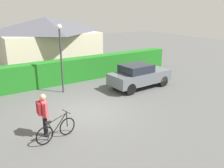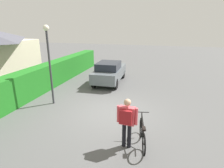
{
  "view_description": "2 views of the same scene",
  "coord_description": "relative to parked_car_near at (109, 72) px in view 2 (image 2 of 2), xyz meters",
  "views": [
    {
      "loc": [
        -4.81,
        -9.48,
        4.76
      ],
      "look_at": [
        1.59,
        0.18,
        1.07
      ],
      "focal_mm": 38.64,
      "sensor_mm": 36.0,
      "label": 1
    },
    {
      "loc": [
        -7.6,
        -2.1,
        3.91
      ],
      "look_at": [
        0.14,
        0.07,
        1.33
      ],
      "focal_mm": 29.87,
      "sensor_mm": 36.0,
      "label": 2
    }
  ],
  "objects": [
    {
      "name": "person_rider",
      "position": [
        -6.82,
        -2.59,
        0.27
      ],
      "size": [
        0.37,
        0.68,
        1.72
      ],
      "color": "black",
      "rests_on": "ground"
    },
    {
      "name": "bicycle",
      "position": [
        -6.53,
        -3.08,
        -0.39
      ],
      "size": [
        1.67,
        0.56,
        0.99
      ],
      "color": "black",
      "rests_on": "ground"
    },
    {
      "name": "hedge_row",
      "position": [
        -4.43,
        3.52,
        -0.01
      ],
      "size": [
        18.8,
        0.9,
        1.53
      ],
      "primitive_type": "cube",
      "color": "#1E6F1E",
      "rests_on": "ground"
    },
    {
      "name": "parked_car_near",
      "position": [
        0.0,
        0.0,
        0.0
      ],
      "size": [
        4.0,
        1.79,
        1.49
      ],
      "color": "slate",
      "rests_on": "ground"
    },
    {
      "name": "ground_plane",
      "position": [
        -4.43,
        -1.46,
        -0.78
      ],
      "size": [
        60.0,
        60.0,
        0.0
      ],
      "primitive_type": "plane",
      "color": "#525252"
    },
    {
      "name": "street_lamp",
      "position": [
        -4.26,
        1.77,
        1.77
      ],
      "size": [
        0.28,
        0.28,
        3.9
      ],
      "color": "#38383D",
      "rests_on": "ground"
    }
  ]
}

